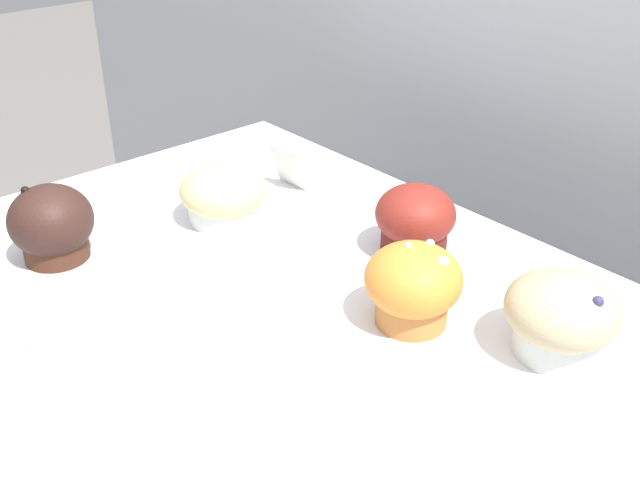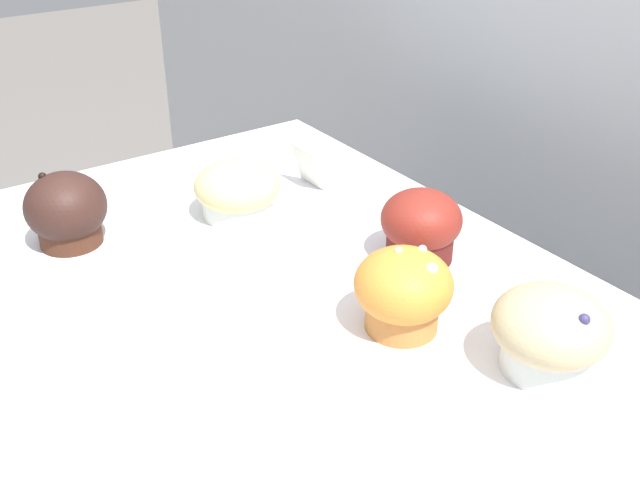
% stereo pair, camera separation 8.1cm
% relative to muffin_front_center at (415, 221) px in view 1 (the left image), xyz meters
% --- Properties ---
extents(wall_back, '(3.20, 0.10, 1.80)m').
position_rel_muffin_front_center_xyz_m(wall_back, '(0.04, 0.41, -0.09)').
color(wall_back, silver).
rests_on(wall_back, ground).
extents(muffin_front_center, '(0.09, 0.09, 0.08)m').
position_rel_muffin_front_center_xyz_m(muffin_front_center, '(0.00, 0.00, 0.00)').
color(muffin_front_center, '#511916').
rests_on(muffin_front_center, display_counter).
extents(muffin_back_left, '(0.11, 0.11, 0.08)m').
position_rel_muffin_front_center_xyz_m(muffin_back_left, '(0.22, -0.04, 0.00)').
color(muffin_back_left, silver).
rests_on(muffin_back_left, display_counter).
extents(muffin_back_right, '(0.10, 0.10, 0.09)m').
position_rel_muffin_front_center_xyz_m(muffin_back_right, '(0.09, -0.11, 0.00)').
color(muffin_back_right, '#C97B3B').
rests_on(muffin_back_right, display_counter).
extents(muffin_front_left, '(0.11, 0.11, 0.07)m').
position_rel_muffin_front_center_xyz_m(muffin_front_left, '(-0.21, -0.12, -0.01)').
color(muffin_front_left, white).
rests_on(muffin_front_left, display_counter).
extents(muffin_front_right, '(0.10, 0.10, 0.09)m').
position_rel_muffin_front_center_xyz_m(muffin_front_right, '(-0.26, -0.32, 0.00)').
color(muffin_front_right, '#48271A').
rests_on(muffin_front_right, display_counter).
extents(serving_plate, '(0.20, 0.20, 0.01)m').
position_rel_muffin_front_center_xyz_m(serving_plate, '(-0.10, -0.32, -0.04)').
color(serving_plate, beige).
rests_on(serving_plate, display_counter).
extents(price_card, '(0.05, 0.04, 0.06)m').
position_rel_muffin_front_center_xyz_m(price_card, '(-0.23, 0.01, -0.01)').
color(price_card, white).
rests_on(price_card, display_counter).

